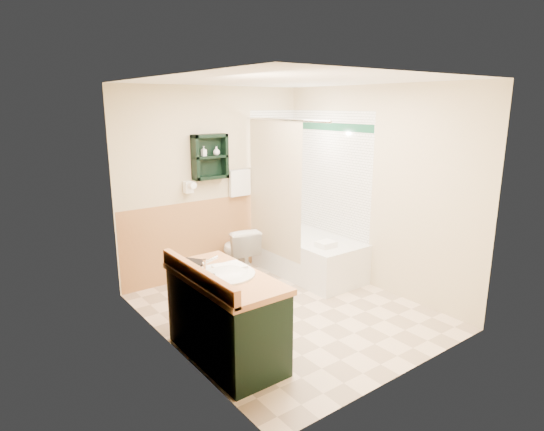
{
  "coord_description": "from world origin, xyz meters",
  "views": [
    {
      "loc": [
        -2.84,
        -3.53,
        2.18
      ],
      "look_at": [
        -0.05,
        0.2,
        1.03
      ],
      "focal_mm": 30.0,
      "sensor_mm": 36.0,
      "label": 1
    }
  ],
  "objects_px": {
    "bathtub": "(308,255)",
    "soap_bottle_a": "(204,154)",
    "vanity_book": "(187,254)",
    "hair_dryer": "(188,187)",
    "soap_bottle_b": "(216,152)",
    "toilet": "(239,252)",
    "wall_shelf": "(210,157)",
    "vanity": "(226,317)"
  },
  "relations": [
    {
      "from": "bathtub",
      "to": "soap_bottle_a",
      "type": "bearing_deg",
      "value": 148.31
    },
    {
      "from": "bathtub",
      "to": "vanity_book",
      "type": "relative_size",
      "value": 6.34
    },
    {
      "from": "hair_dryer",
      "to": "bathtub",
      "type": "xyz_separation_m",
      "value": [
        1.33,
        -0.72,
        -0.95
      ]
    },
    {
      "from": "soap_bottle_b",
      "to": "toilet",
      "type": "bearing_deg",
      "value": -60.72
    },
    {
      "from": "soap_bottle_a",
      "to": "hair_dryer",
      "type": "bearing_deg",
      "value": 171.98
    },
    {
      "from": "hair_dryer",
      "to": "soap_bottle_a",
      "type": "height_order",
      "value": "soap_bottle_a"
    },
    {
      "from": "wall_shelf",
      "to": "soap_bottle_a",
      "type": "bearing_deg",
      "value": -176.71
    },
    {
      "from": "vanity_book",
      "to": "soap_bottle_a",
      "type": "height_order",
      "value": "soap_bottle_a"
    },
    {
      "from": "vanity",
      "to": "bathtub",
      "type": "distance_m",
      "value": 2.22
    },
    {
      "from": "bathtub",
      "to": "toilet",
      "type": "xyz_separation_m",
      "value": [
        -0.8,
        0.44,
        0.08
      ]
    },
    {
      "from": "bathtub",
      "to": "soap_bottle_a",
      "type": "relative_size",
      "value": 12.71
    },
    {
      "from": "toilet",
      "to": "soap_bottle_a",
      "type": "distance_m",
      "value": 1.32
    },
    {
      "from": "hair_dryer",
      "to": "soap_bottle_a",
      "type": "bearing_deg",
      "value": -8.02
    },
    {
      "from": "hair_dryer",
      "to": "vanity_book",
      "type": "xyz_separation_m",
      "value": [
        -0.76,
        -1.46,
        -0.31
      ]
    },
    {
      "from": "hair_dryer",
      "to": "wall_shelf",
      "type": "bearing_deg",
      "value": -4.76
    },
    {
      "from": "wall_shelf",
      "to": "vanity",
      "type": "distance_m",
      "value": 2.32
    },
    {
      "from": "wall_shelf",
      "to": "vanity_book",
      "type": "xyz_separation_m",
      "value": [
        -1.06,
        -1.43,
        -0.66
      ]
    },
    {
      "from": "vanity",
      "to": "hair_dryer",
      "type": "bearing_deg",
      "value": 71.92
    },
    {
      "from": "soap_bottle_a",
      "to": "soap_bottle_b",
      "type": "relative_size",
      "value": 1.12
    },
    {
      "from": "soap_bottle_a",
      "to": "vanity_book",
      "type": "bearing_deg",
      "value": -124.25
    },
    {
      "from": "toilet",
      "to": "soap_bottle_b",
      "type": "height_order",
      "value": "soap_bottle_b"
    },
    {
      "from": "toilet",
      "to": "vanity",
      "type": "bearing_deg",
      "value": 66.4
    },
    {
      "from": "wall_shelf",
      "to": "bathtub",
      "type": "height_order",
      "value": "wall_shelf"
    },
    {
      "from": "hair_dryer",
      "to": "bathtub",
      "type": "distance_m",
      "value": 1.78
    },
    {
      "from": "vanity",
      "to": "toilet",
      "type": "distance_m",
      "value": 1.91
    },
    {
      "from": "wall_shelf",
      "to": "vanity",
      "type": "relative_size",
      "value": 0.45
    },
    {
      "from": "hair_dryer",
      "to": "vanity",
      "type": "height_order",
      "value": "hair_dryer"
    },
    {
      "from": "bathtub",
      "to": "soap_bottle_b",
      "type": "bearing_deg",
      "value": 143.71
    },
    {
      "from": "bathtub",
      "to": "soap_bottle_b",
      "type": "distance_m",
      "value": 1.78
    },
    {
      "from": "vanity",
      "to": "soap_bottle_b",
      "type": "xyz_separation_m",
      "value": [
        0.99,
        1.79,
        1.22
      ]
    },
    {
      "from": "toilet",
      "to": "vanity_book",
      "type": "relative_size",
      "value": 2.88
    },
    {
      "from": "hair_dryer",
      "to": "vanity",
      "type": "bearing_deg",
      "value": -108.08
    },
    {
      "from": "hair_dryer",
      "to": "soap_bottle_b",
      "type": "xyz_separation_m",
      "value": [
        0.39,
        -0.03,
        0.41
      ]
    },
    {
      "from": "hair_dryer",
      "to": "soap_bottle_a",
      "type": "relative_size",
      "value": 2.03
    },
    {
      "from": "vanity",
      "to": "toilet",
      "type": "xyz_separation_m",
      "value": [
        1.12,
        1.54,
        -0.05
      ]
    },
    {
      "from": "hair_dryer",
      "to": "soap_bottle_b",
      "type": "height_order",
      "value": "soap_bottle_b"
    },
    {
      "from": "vanity_book",
      "to": "soap_bottle_b",
      "type": "height_order",
      "value": "soap_bottle_b"
    },
    {
      "from": "toilet",
      "to": "soap_bottle_b",
      "type": "distance_m",
      "value": 1.3
    },
    {
      "from": "toilet",
      "to": "soap_bottle_a",
      "type": "xyz_separation_m",
      "value": [
        -0.32,
        0.25,
        1.26
      ]
    },
    {
      "from": "wall_shelf",
      "to": "toilet",
      "type": "relative_size",
      "value": 0.81
    },
    {
      "from": "wall_shelf",
      "to": "hair_dryer",
      "type": "bearing_deg",
      "value": 175.24
    },
    {
      "from": "vanity",
      "to": "vanity_book",
      "type": "xyz_separation_m",
      "value": [
        -0.17,
        0.36,
        0.5
      ]
    }
  ]
}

